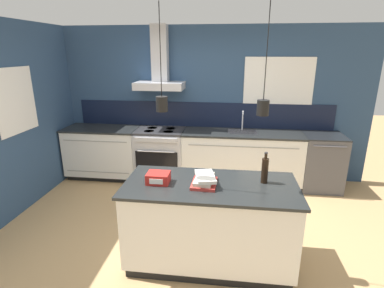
{
  "coord_description": "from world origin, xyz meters",
  "views": [
    {
      "loc": [
        0.46,
        -3.13,
        2.2
      ],
      "look_at": [
        0.0,
        0.51,
        1.05
      ],
      "focal_mm": 28.0,
      "sensor_mm": 36.0,
      "label": 1
    }
  ],
  "objects_px": {
    "oven_range": "(161,155)",
    "red_supply_box": "(158,178)",
    "bottle_on_island": "(265,170)",
    "book_stack": "(204,180)",
    "dishwasher": "(321,162)"
  },
  "relations": [
    {
      "from": "oven_range",
      "to": "red_supply_box",
      "type": "bearing_deg",
      "value": -77.36
    },
    {
      "from": "oven_range",
      "to": "dishwasher",
      "type": "height_order",
      "value": "same"
    },
    {
      "from": "oven_range",
      "to": "dishwasher",
      "type": "distance_m",
      "value": 2.68
    },
    {
      "from": "bottle_on_island",
      "to": "book_stack",
      "type": "xyz_separation_m",
      "value": [
        -0.6,
        -0.12,
        -0.09
      ]
    },
    {
      "from": "book_stack",
      "to": "red_supply_box",
      "type": "height_order",
      "value": "red_supply_box"
    },
    {
      "from": "oven_range",
      "to": "bottle_on_island",
      "type": "bearing_deg",
      "value": -51.72
    },
    {
      "from": "oven_range",
      "to": "dishwasher",
      "type": "relative_size",
      "value": 1.0
    },
    {
      "from": "red_supply_box",
      "to": "book_stack",
      "type": "bearing_deg",
      "value": 2.11
    },
    {
      "from": "book_stack",
      "to": "dishwasher",
      "type": "bearing_deg",
      "value": 49.9
    },
    {
      "from": "dishwasher",
      "to": "bottle_on_island",
      "type": "relative_size",
      "value": 2.8
    },
    {
      "from": "dishwasher",
      "to": "bottle_on_island",
      "type": "xyz_separation_m",
      "value": [
        -1.14,
        -1.95,
        0.59
      ]
    },
    {
      "from": "bottle_on_island",
      "to": "red_supply_box",
      "type": "relative_size",
      "value": 1.43
    },
    {
      "from": "dishwasher",
      "to": "book_stack",
      "type": "xyz_separation_m",
      "value": [
        -1.74,
        -2.07,
        0.5
      ]
    },
    {
      "from": "book_stack",
      "to": "bottle_on_island",
      "type": "bearing_deg",
      "value": 11.36
    },
    {
      "from": "oven_range",
      "to": "bottle_on_island",
      "type": "xyz_separation_m",
      "value": [
        1.54,
        -1.95,
        0.59
      ]
    }
  ]
}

